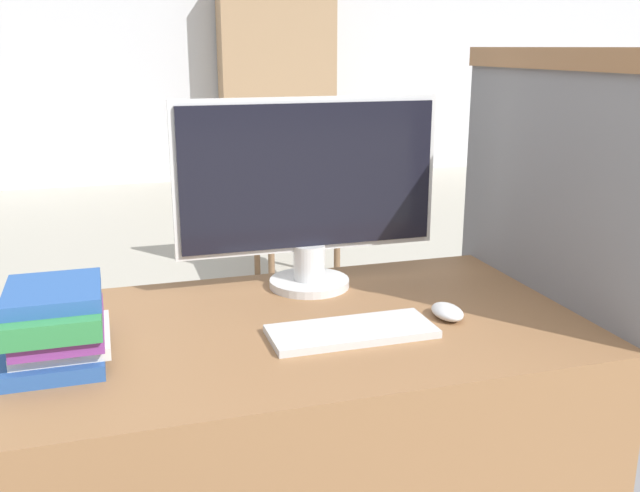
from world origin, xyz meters
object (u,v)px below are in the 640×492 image
object	(u,v)px
keyboard	(352,331)
mouse	(447,312)
monitor	(309,189)
book_stack	(56,324)
far_chair	(291,198)

from	to	relation	value
keyboard	mouse	size ratio (longest dim) A/B	3.48
monitor	mouse	xyz separation A→B (m)	(0.24, -0.30, -0.24)
book_stack	far_chair	world-z (taller)	far_chair
monitor	mouse	bearing A→B (deg)	-52.07
monitor	mouse	size ratio (longest dim) A/B	6.55
mouse	far_chair	distance (m)	2.62
far_chair	monitor	bearing A→B (deg)	-135.92
monitor	book_stack	bearing A→B (deg)	-155.08
monitor	book_stack	world-z (taller)	monitor
monitor	book_stack	xyz separation A→B (m)	(-0.59, -0.27, -0.18)
keyboard	far_chair	distance (m)	2.69
mouse	book_stack	distance (m)	0.83
keyboard	far_chair	size ratio (longest dim) A/B	0.38
keyboard	far_chair	world-z (taller)	far_chair
book_stack	far_chair	bearing A→B (deg)	65.94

